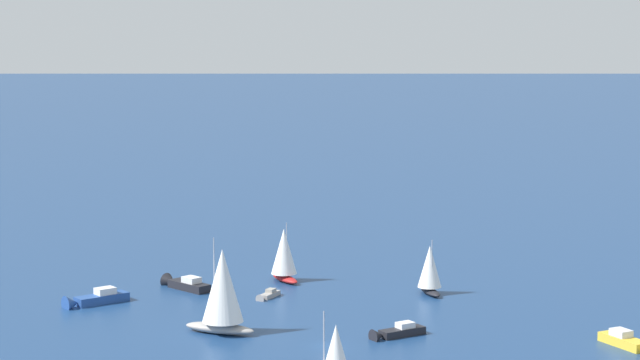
{
  "coord_description": "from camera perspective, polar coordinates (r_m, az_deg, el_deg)",
  "views": [
    {
      "loc": [
        -159.12,
        28.87,
        44.25
      ],
      "look_at": [
        0.54,
        1.07,
        22.85
      ],
      "focal_mm": 68.44,
      "sensor_mm": 36.0,
      "label": 1
    }
  ],
  "objects": [
    {
      "name": "ground_plane",
      "position": [
        167.66,
        0.39,
        -7.78
      ],
      "size": [
        2000.0,
        2000.0,
        0.0
      ],
      "primitive_type": "plane",
      "color": "navy"
    },
    {
      "name": "motorboat_near_centre",
      "position": [
        172.54,
        3.54,
        -7.12
      ],
      "size": [
        5.22,
        8.63,
        2.45
      ],
      "color": "black",
      "rests_on": "ground_plane"
    },
    {
      "name": "sailboat_far_port",
      "position": [
        198.4,
        5.16,
        -4.17
      ],
      "size": [
        7.2,
        4.27,
        9.06
      ],
      "color": "black",
      "rests_on": "ground_plane"
    },
    {
      "name": "motorboat_far_stbd",
      "position": [
        171.62,
        14.32,
        -7.39
      ],
      "size": [
        10.05,
        5.33,
        2.83
      ],
      "color": "gold",
      "rests_on": "ground_plane"
    },
    {
      "name": "motorboat_inshore",
      "position": [
        194.54,
        -10.55,
        -5.5
      ],
      "size": [
        7.47,
        10.59,
        3.07
      ],
      "color": "#23478C",
      "rests_on": "ground_plane"
    },
    {
      "name": "sailboat_offshore",
      "position": [
        173.2,
        -4.59,
        -5.17
      ],
      "size": [
        8.4,
        10.62,
        13.74
      ],
      "color": "#9E9993",
      "rests_on": "ground_plane"
    },
    {
      "name": "motorboat_trailing",
      "position": [
        203.6,
        -6.39,
        -4.85
      ],
      "size": [
        9.72,
        7.99,
        2.93
      ],
      "color": "black",
      "rests_on": "ground_plane"
    },
    {
      "name": "sailboat_ahead",
      "position": [
        207.16,
        -1.69,
        -3.49
      ],
      "size": [
        8.24,
        5.56,
        10.26
      ],
      "color": "#B21E1E",
      "rests_on": "ground_plane"
    },
    {
      "name": "motorboat_outer_ring_a",
      "position": [
        195.78,
        -2.47,
        -5.41
      ],
      "size": [
        5.58,
        4.55,
        1.68
      ],
      "color": "#9E9993",
      "rests_on": "ground_plane"
    }
  ]
}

